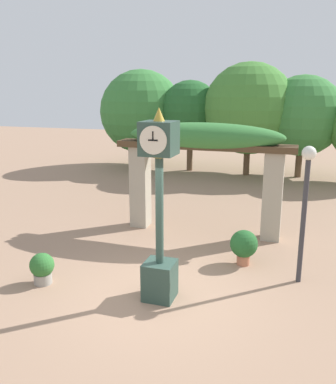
% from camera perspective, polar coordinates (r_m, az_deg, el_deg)
% --- Properties ---
extents(ground_plane, '(60.00, 60.00, 0.00)m').
position_cam_1_polar(ground_plane, '(8.02, -1.42, -14.18)').
color(ground_plane, '#9E7A60').
extents(pedestal_clock, '(0.58, 0.63, 3.52)m').
position_cam_1_polar(pedestal_clock, '(7.27, -1.20, -3.08)').
color(pedestal_clock, '#2D473D').
rests_on(pedestal_clock, ground).
extents(pergola, '(4.73, 1.08, 2.99)m').
position_cam_1_polar(pergola, '(10.78, 5.08, 5.87)').
color(pergola, '#A89E89').
rests_on(pergola, ground).
extents(potted_plant_near_left, '(0.62, 0.62, 0.80)m').
position_cam_1_polar(potted_plant_near_left, '(9.24, 10.59, -7.33)').
color(potted_plant_near_left, '#B26B4C').
rests_on(potted_plant_near_left, ground).
extents(potted_plant_near_right, '(0.49, 0.49, 0.65)m').
position_cam_1_polar(potted_plant_near_right, '(8.66, -17.25, -10.09)').
color(potted_plant_near_right, gray).
rests_on(potted_plant_near_right, ground).
extents(lamp_post, '(0.27, 0.27, 2.78)m').
position_cam_1_polar(lamp_post, '(8.30, 18.76, -0.04)').
color(lamp_post, '#333338').
rests_on(lamp_post, ground).
extents(tree_line, '(13.70, 4.68, 5.02)m').
position_cam_1_polar(tree_line, '(19.11, 8.54, 10.92)').
color(tree_line, brown).
rests_on(tree_line, ground).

